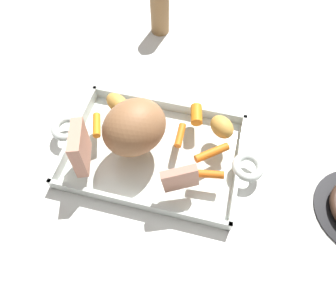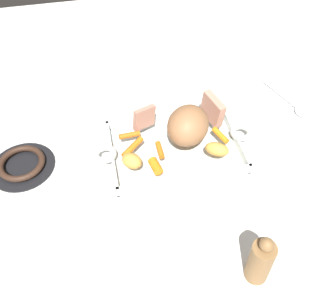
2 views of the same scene
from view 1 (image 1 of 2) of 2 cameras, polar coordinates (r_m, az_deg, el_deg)
name	(u,v)px [view 1 (image 1 of 2)]	position (r m, az deg, el deg)	size (l,w,h in m)	color
ground_plane	(154,154)	(0.61, -2.72, -1.93)	(1.87, 1.87, 0.00)	white
roasting_dish	(154,152)	(0.60, -2.76, -1.47)	(0.43, 0.24, 0.04)	silver
pork_roast	(134,127)	(0.54, -6.51, 3.28)	(0.12, 0.11, 0.10)	#9E6B44
roast_slice_thin	(80,148)	(0.55, -16.67, -0.67)	(0.02, 0.08, 0.08)	tan
roast_slice_thick	(180,179)	(0.51, 2.34, -6.73)	(0.01, 0.06, 0.06)	tan
baby_carrot_long	(196,114)	(0.61, 5.53, 5.71)	(0.02, 0.02, 0.04)	orange
baby_carrot_southeast	(180,135)	(0.58, 2.37, 1.70)	(0.01, 0.01, 0.05)	orange
baby_carrot_northwest	(212,153)	(0.57, 8.49, -1.66)	(0.02, 0.02, 0.07)	orange
baby_carrot_short	(208,174)	(0.54, 7.83, -5.79)	(0.01, 0.01, 0.06)	orange
baby_carrot_center_right	(97,125)	(0.61, -13.64, 3.58)	(0.02, 0.02, 0.06)	orange
potato_whole	(118,104)	(0.62, -9.66, 7.70)	(0.06, 0.04, 0.04)	gold
potato_corner	(222,127)	(0.59, 10.39, 3.28)	(0.05, 0.04, 0.04)	gold
pepper_mill	(160,10)	(0.83, -1.61, 24.45)	(0.05, 0.05, 0.14)	olive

